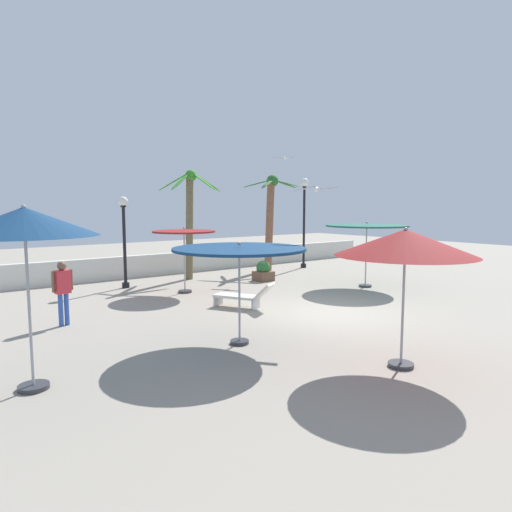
{
  "coord_description": "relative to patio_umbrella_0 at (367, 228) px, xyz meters",
  "views": [
    {
      "loc": [
        -9.5,
        -8.89,
        3.15
      ],
      "look_at": [
        0.0,
        3.49,
        1.4
      ],
      "focal_mm": 31.67,
      "sensor_mm": 36.0,
      "label": 1
    }
  ],
  "objects": [
    {
      "name": "lounge_chair_0",
      "position": [
        -5.9,
        -0.08,
        -1.9
      ],
      "size": [
        1.39,
        1.92,
        0.84
      ],
      "color": "#B7B7BC",
      "rests_on": "ground_plane"
    },
    {
      "name": "lamp_post_0",
      "position": [
        1.9,
        5.48,
        0.76
      ],
      "size": [
        0.44,
        0.44,
        4.51
      ],
      "color": "black",
      "rests_on": "ground_plane"
    },
    {
      "name": "patio_umbrella_4",
      "position": [
        -12.42,
        -2.88,
        0.57
      ],
      "size": [
        2.4,
        2.4,
        3.17
      ],
      "color": "#333338",
      "rests_on": "ground_plane"
    },
    {
      "name": "patio_umbrella_1",
      "position": [
        -6.14,
        3.24,
        -0.22
      ],
      "size": [
        2.25,
        2.25,
        2.39
      ],
      "color": "#333338",
      "rests_on": "ground_plane"
    },
    {
      "name": "ground_plane",
      "position": [
        -4.42,
        -2.26,
        -2.29
      ],
      "size": [
        56.0,
        56.0,
        0.0
      ],
      "primitive_type": "plane",
      "color": "#9E9384"
    },
    {
      "name": "palm_tree_1",
      "position": [
        -0.01,
        5.83,
        0.58
      ],
      "size": [
        2.68,
        2.81,
        4.63
      ],
      "color": "brown",
      "rests_on": "ground_plane"
    },
    {
      "name": "boundary_wall",
      "position": [
        -4.42,
        7.72,
        -1.81
      ],
      "size": [
        25.2,
        0.3,
        0.96
      ],
      "primitive_type": "cube",
      "color": "silver",
      "rests_on": "ground_plane"
    },
    {
      "name": "patio_umbrella_3",
      "position": [
        -6.45,
        -6.09,
        0.14
      ],
      "size": [
        2.68,
        2.68,
        2.74
      ],
      "color": "#333338",
      "rests_on": "ground_plane"
    },
    {
      "name": "guest_0",
      "position": [
        -10.86,
        1.15,
        -1.25
      ],
      "size": [
        0.55,
        0.3,
        1.71
      ],
      "color": "#3359B2",
      "rests_on": "ground_plane"
    },
    {
      "name": "lamp_post_1",
      "position": [
        -7.48,
        5.5,
        -0.12
      ],
      "size": [
        0.37,
        0.37,
        3.49
      ],
      "color": "black",
      "rests_on": "ground_plane"
    },
    {
      "name": "seagull_1",
      "position": [
        -5.54,
        -2.78,
        1.29
      ],
      "size": [
        0.82,
        0.93,
        0.15
      ],
      "color": "white"
    },
    {
      "name": "palm_tree_0",
      "position": [
        -4.44,
        5.82,
        0.61
      ],
      "size": [
        2.68,
        2.62,
        4.66
      ],
      "color": "brown",
      "rests_on": "ground_plane"
    },
    {
      "name": "seagull_0",
      "position": [
        -0.1,
        4.66,
        3.02
      ],
      "size": [
        0.71,
        1.04,
        0.14
      ],
      "color": "white"
    },
    {
      "name": "patio_umbrella_2",
      "position": [
        -8.1,
        -2.95,
        -0.17
      ],
      "size": [
        3.0,
        3.0,
        2.34
      ],
      "color": "#333338",
      "rests_on": "ground_plane"
    },
    {
      "name": "planter",
      "position": [
        -2.26,
        3.54,
        -1.91
      ],
      "size": [
        0.7,
        0.7,
        0.85
      ],
      "color": "brown",
      "rests_on": "ground_plane"
    },
    {
      "name": "patio_umbrella_0",
      "position": [
        0.0,
        0.0,
        0.0
      ],
      "size": [
        3.11,
        3.11,
        2.54
      ],
      "color": "#333338",
      "rests_on": "ground_plane"
    }
  ]
}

